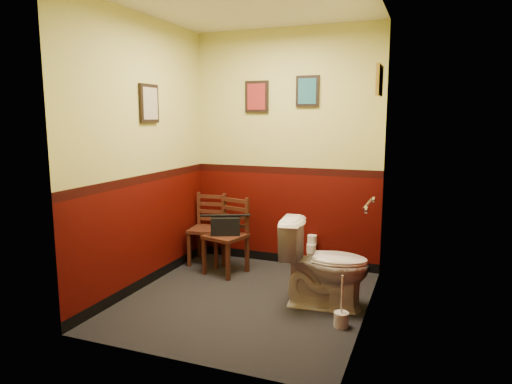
{
  "coord_description": "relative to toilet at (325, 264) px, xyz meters",
  "views": [
    {
      "loc": [
        1.57,
        -3.81,
        1.71
      ],
      "look_at": [
        0.0,
        0.25,
        1.0
      ],
      "focal_mm": 32.0,
      "sensor_mm": 36.0,
      "label": 1
    }
  ],
  "objects": [
    {
      "name": "floor",
      "position": [
        -0.72,
        -0.12,
        -0.4
      ],
      "size": [
        2.2,
        2.4,
        0.0
      ],
      "primitive_type": "cube",
      "color": "black",
      "rests_on": "ground"
    },
    {
      "name": "ceiling",
      "position": [
        -0.72,
        -0.12,
        2.3
      ],
      "size": [
        2.2,
        2.4,
        0.0
      ],
      "primitive_type": "cube",
      "rotation": [
        3.14,
        0.0,
        0.0
      ],
      "color": "silver",
      "rests_on": "ground"
    },
    {
      "name": "wall_back",
      "position": [
        -0.72,
        1.08,
        0.95
      ],
      "size": [
        2.2,
        0.0,
        2.7
      ],
      "primitive_type": "cube",
      "rotation": [
        1.57,
        0.0,
        0.0
      ],
      "color": "#3D0703",
      "rests_on": "ground"
    },
    {
      "name": "wall_front",
      "position": [
        -0.72,
        -1.32,
        0.95
      ],
      "size": [
        2.2,
        0.0,
        2.7
      ],
      "primitive_type": "cube",
      "rotation": [
        -1.57,
        0.0,
        0.0
      ],
      "color": "#3D0703",
      "rests_on": "ground"
    },
    {
      "name": "wall_left",
      "position": [
        -1.82,
        -0.12,
        0.95
      ],
      "size": [
        0.0,
        2.4,
        2.7
      ],
      "primitive_type": "cube",
      "rotation": [
        1.57,
        0.0,
        1.57
      ],
      "color": "#3D0703",
      "rests_on": "ground"
    },
    {
      "name": "wall_right",
      "position": [
        0.38,
        -0.12,
        0.95
      ],
      "size": [
        0.0,
        2.4,
        2.7
      ],
      "primitive_type": "cube",
      "rotation": [
        1.57,
        0.0,
        -1.57
      ],
      "color": "#3D0703",
      "rests_on": "ground"
    },
    {
      "name": "grab_bar",
      "position": [
        0.35,
        0.13,
        0.55
      ],
      "size": [
        0.05,
        0.56,
        0.06
      ],
      "color": "silver",
      "rests_on": "wall_right"
    },
    {
      "name": "framed_print_back_a",
      "position": [
        -1.07,
        1.06,
        1.55
      ],
      "size": [
        0.28,
        0.04,
        0.36
      ],
      "color": "black",
      "rests_on": "wall_back"
    },
    {
      "name": "framed_print_back_b",
      "position": [
        -0.47,
        1.06,
        1.6
      ],
      "size": [
        0.26,
        0.04,
        0.34
      ],
      "color": "black",
      "rests_on": "wall_back"
    },
    {
      "name": "framed_print_left",
      "position": [
        -1.8,
        -0.02,
        1.45
      ],
      "size": [
        0.04,
        0.3,
        0.38
      ],
      "color": "black",
      "rests_on": "wall_left"
    },
    {
      "name": "framed_print_right",
      "position": [
        0.36,
        0.48,
        1.65
      ],
      "size": [
        0.04,
        0.34,
        0.28
      ],
      "color": "olive",
      "rests_on": "wall_right"
    },
    {
      "name": "toilet",
      "position": [
        0.0,
        0.0,
        0.0
      ],
      "size": [
        0.85,
        0.53,
        0.79
      ],
      "primitive_type": "imported",
      "rotation": [
        0.0,
        0.0,
        1.67
      ],
      "color": "white",
      "rests_on": "floor"
    },
    {
      "name": "toilet_brush",
      "position": [
        0.23,
        -0.37,
        -0.32
      ],
      "size": [
        0.12,
        0.12,
        0.44
      ],
      "color": "silver",
      "rests_on": "floor"
    },
    {
      "name": "chair_left",
      "position": [
        -1.57,
        0.77,
        0.02
      ],
      "size": [
        0.43,
        0.43,
        0.82
      ],
      "rotation": [
        0.0,
        0.0,
        0.12
      ],
      "color": "#57291A",
      "rests_on": "floor"
    },
    {
      "name": "chair_right",
      "position": [
        -1.21,
        0.53,
        0.03
      ],
      "size": [
        0.48,
        0.48,
        0.84
      ],
      "rotation": [
        0.0,
        0.0,
        -0.25
      ],
      "color": "#57291A",
      "rests_on": "floor"
    },
    {
      "name": "handbag",
      "position": [
        -1.22,
        0.49,
        0.14
      ],
      "size": [
        0.35,
        0.27,
        0.23
      ],
      "rotation": [
        0.0,
        0.0,
        0.41
      ],
      "color": "black",
      "rests_on": "chair_right"
    },
    {
      "name": "tp_stack",
      "position": [
        -0.37,
        0.98,
        -0.23
      ],
      "size": [
        0.23,
        0.14,
        0.39
      ],
      "color": "silver",
      "rests_on": "floor"
    }
  ]
}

